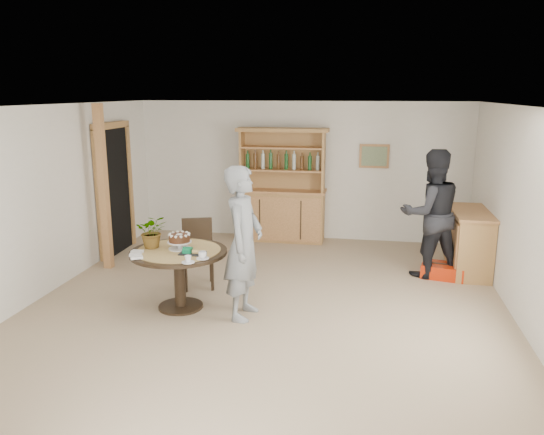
{
  "coord_description": "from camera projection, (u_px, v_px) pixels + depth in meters",
  "views": [
    {
      "loc": [
        1.19,
        -6.05,
        2.67
      ],
      "look_at": [
        -0.02,
        0.61,
        1.05
      ],
      "focal_mm": 35.0,
      "sensor_mm": 36.0,
      "label": 1
    }
  ],
  "objects": [
    {
      "name": "coffee_cup_a",
      "position": [
        203.0,
        255.0,
        6.19
      ],
      "size": [
        0.15,
        0.15,
        0.09
      ],
      "color": "white",
      "rests_on": "dining_table"
    },
    {
      "name": "pine_post",
      "position": [
        103.0,
        188.0,
        7.94
      ],
      "size": [
        0.12,
        0.12,
        2.5
      ],
      "primitive_type": "cube",
      "color": "tan",
      "rests_on": "ground"
    },
    {
      "name": "birthday_cake",
      "position": [
        179.0,
        239.0,
        6.55
      ],
      "size": [
        0.3,
        0.3,
        0.2
      ],
      "color": "white",
      "rests_on": "dining_table"
    },
    {
      "name": "gift_tray",
      "position": [
        192.0,
        252.0,
        6.37
      ],
      "size": [
        0.3,
        0.2,
        0.08
      ],
      "color": "black",
      "rests_on": "dining_table"
    },
    {
      "name": "teen_boy",
      "position": [
        244.0,
        243.0,
        6.25
      ],
      "size": [
        0.5,
        0.71,
        1.84
      ],
      "primitive_type": "imported",
      "rotation": [
        0.0,
        0.0,
        1.48
      ],
      "color": "gray",
      "rests_on": "ground"
    },
    {
      "name": "ground",
      "position": [
        265.0,
        310.0,
        6.62
      ],
      "size": [
        7.0,
        7.0,
        0.0
      ],
      "primitive_type": "plane",
      "color": "tan",
      "rests_on": "ground"
    },
    {
      "name": "sideboard",
      "position": [
        469.0,
        241.0,
        7.95
      ],
      "size": [
        0.54,
        1.26,
        0.94
      ],
      "color": "tan",
      "rests_on": "ground"
    },
    {
      "name": "hutch",
      "position": [
        283.0,
        203.0,
        9.61
      ],
      "size": [
        1.62,
        0.54,
        2.04
      ],
      "color": "tan",
      "rests_on": "ground"
    },
    {
      "name": "coffee_cup_b",
      "position": [
        188.0,
        260.0,
        6.05
      ],
      "size": [
        0.15,
        0.15,
        0.08
      ],
      "color": "white",
      "rests_on": "dining_table"
    },
    {
      "name": "dining_chair",
      "position": [
        198.0,
        248.0,
        7.38
      ],
      "size": [
        0.54,
        0.54,
        0.95
      ],
      "rotation": [
        0.0,
        0.0,
        0.34
      ],
      "color": "black",
      "rests_on": "ground"
    },
    {
      "name": "adult_person",
      "position": [
        431.0,
        214.0,
        7.68
      ],
      "size": [
        1.09,
        0.97,
        1.87
      ],
      "primitive_type": "imported",
      "rotation": [
        0.0,
        0.0,
        3.47
      ],
      "color": "black",
      "rests_on": "ground"
    },
    {
      "name": "flower_vase",
      "position": [
        152.0,
        231.0,
        6.59
      ],
      "size": [
        0.47,
        0.44,
        0.42
      ],
      "primitive_type": "imported",
      "rotation": [
        0.0,
        0.0,
        0.35
      ],
      "color": "#3F7233",
      "rests_on": "dining_table"
    },
    {
      "name": "dining_table",
      "position": [
        179.0,
        262.0,
        6.57
      ],
      "size": [
        1.2,
        1.2,
        0.76
      ],
      "color": "black",
      "rests_on": "ground"
    },
    {
      "name": "doorway",
      "position": [
        114.0,
        188.0,
        8.78
      ],
      "size": [
        0.13,
        1.1,
        2.18
      ],
      "color": "black",
      "rests_on": "ground"
    },
    {
      "name": "napkins",
      "position": [
        136.0,
        254.0,
        6.3
      ],
      "size": [
        0.24,
        0.33,
        0.03
      ],
      "color": "white",
      "rests_on": "dining_table"
    },
    {
      "name": "red_suitcase",
      "position": [
        443.0,
        271.0,
        7.77
      ],
      "size": [
        0.67,
        0.52,
        0.21
      ],
      "rotation": [
        0.0,
        0.0,
        -0.22
      ],
      "color": "red",
      "rests_on": "ground"
    },
    {
      "name": "room_shell",
      "position": [
        265.0,
        172.0,
        6.22
      ],
      "size": [
        6.04,
        7.04,
        2.52
      ],
      "color": "white",
      "rests_on": "ground"
    }
  ]
}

